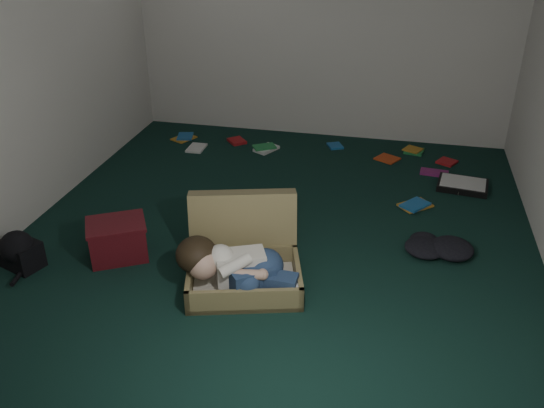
% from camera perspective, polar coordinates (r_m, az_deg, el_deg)
% --- Properties ---
extents(floor, '(4.50, 4.50, 0.00)m').
position_cam_1_polar(floor, '(4.58, 0.41, -3.00)').
color(floor, black).
rests_on(floor, ground).
extents(wall_back, '(4.50, 0.00, 4.50)m').
position_cam_1_polar(wall_back, '(6.23, 5.08, 18.12)').
color(wall_back, silver).
rests_on(wall_back, ground).
extents(wall_front, '(4.50, 0.00, 4.50)m').
position_cam_1_polar(wall_front, '(2.08, -12.76, -3.44)').
color(wall_front, silver).
rests_on(wall_front, ground).
extents(wall_left, '(0.00, 4.50, 4.50)m').
position_cam_1_polar(wall_left, '(4.88, -23.80, 13.17)').
color(wall_left, silver).
rests_on(wall_left, ground).
extents(suitcase, '(0.93, 0.92, 0.56)m').
position_cam_1_polar(suitcase, '(4.01, -2.82, -5.16)').
color(suitcase, olive).
rests_on(suitcase, floor).
extents(person, '(0.85, 0.42, 0.35)m').
position_cam_1_polar(person, '(3.83, -3.60, -6.18)').
color(person, white).
rests_on(person, suitcase).
extents(maroon_bin, '(0.53, 0.49, 0.29)m').
position_cam_1_polar(maroon_bin, '(4.38, -15.04, -3.42)').
color(maroon_bin, '#571118').
rests_on(maroon_bin, floor).
extents(backpack, '(0.44, 0.39, 0.22)m').
position_cam_1_polar(backpack, '(4.52, -23.65, -4.48)').
color(backpack, black).
rests_on(backpack, floor).
extents(clothing_pile, '(0.44, 0.36, 0.13)m').
position_cam_1_polar(clothing_pile, '(4.54, 16.35, -3.60)').
color(clothing_pile, black).
rests_on(clothing_pile, floor).
extents(paper_tray, '(0.48, 0.39, 0.06)m').
position_cam_1_polar(paper_tray, '(5.58, 18.36, 1.80)').
color(paper_tray, black).
rests_on(paper_tray, floor).
extents(book_scatter, '(3.10, 1.45, 0.02)m').
position_cam_1_polar(book_scatter, '(5.93, 6.55, 4.50)').
color(book_scatter, orange).
rests_on(book_scatter, floor).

